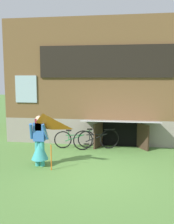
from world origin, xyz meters
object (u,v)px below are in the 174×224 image
Objects in this scene: person at (40,145)px; bicycle_black at (96,139)px; kite at (43,129)px; bicycle_green at (75,139)px.

person reaches higher than bicycle_black.
person is 0.93× the size of bicycle_black.
bicycle_black is (1.22, 2.65, -0.90)m from kite.
person is 1.01× the size of bicycle_green.
person is 0.98× the size of kite.
person is 0.91m from kite.
person is at bearing -146.28° from bicycle_black.
kite reaches higher than bicycle_green.
kite is at bearing -50.85° from person.
person reaches higher than bicycle_green.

